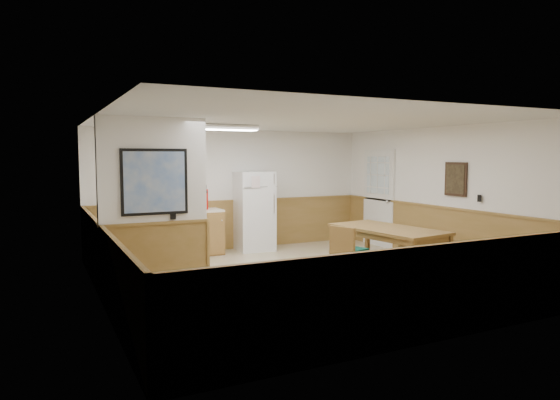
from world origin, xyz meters
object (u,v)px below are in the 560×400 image
dining_chair (347,248)px  fire_extinguisher (205,199)px  soap_bottle (135,206)px  refrigerator (254,211)px  dining_table (388,233)px  dining_bench (435,246)px

dining_chair → fire_extinguisher: 3.31m
soap_bottle → refrigerator: bearing=-1.0°
refrigerator → dining_table: size_ratio=0.78×
dining_bench → dining_chair: dining_chair is taller
dining_table → fire_extinguisher: size_ratio=4.28×
dining_table → dining_bench: bearing=-6.1°
dining_table → dining_bench: (1.11, 0.03, -0.32)m
refrigerator → dining_bench: (2.36, -2.76, -0.47)m
dining_bench → dining_chair: (-2.01, -0.15, 0.15)m
dining_table → soap_bottle: bearing=134.2°
soap_bottle → dining_bench: bearing=-30.5°
fire_extinguisher → dining_bench: bearing=-58.4°
refrigerator → dining_table: (1.25, -2.80, -0.16)m
dining_bench → fire_extinguisher: (-3.41, 2.79, 0.77)m
dining_table → fire_extinguisher: fire_extinguisher is taller
fire_extinguisher → dining_table: bearing=-69.9°
dining_table → soap_bottle: size_ratio=8.65×
dining_chair → fire_extinguisher: size_ratio=1.74×
dining_bench → fire_extinguisher: fire_extinguisher is taller
dining_table → dining_bench: 1.15m
fire_extinguisher → refrigerator: bearing=-20.3°
dining_chair → soap_bottle: soap_bottle is taller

